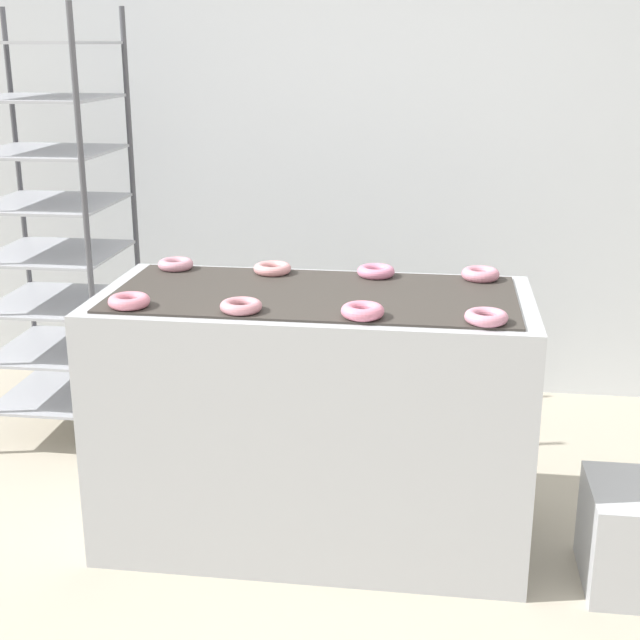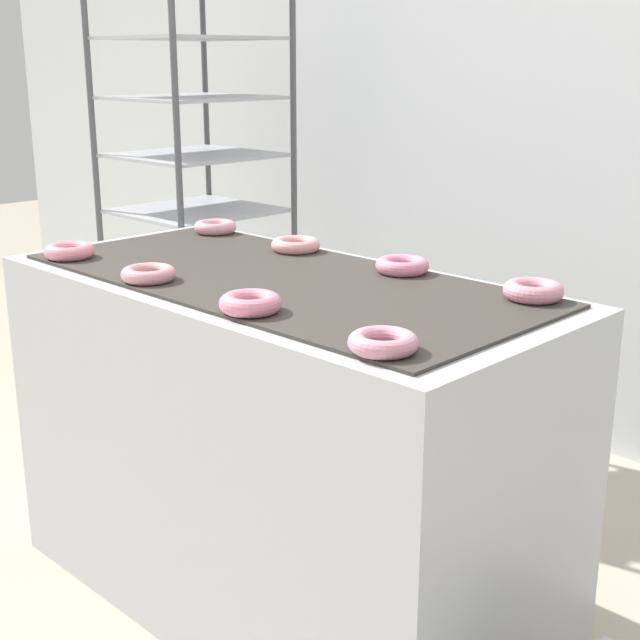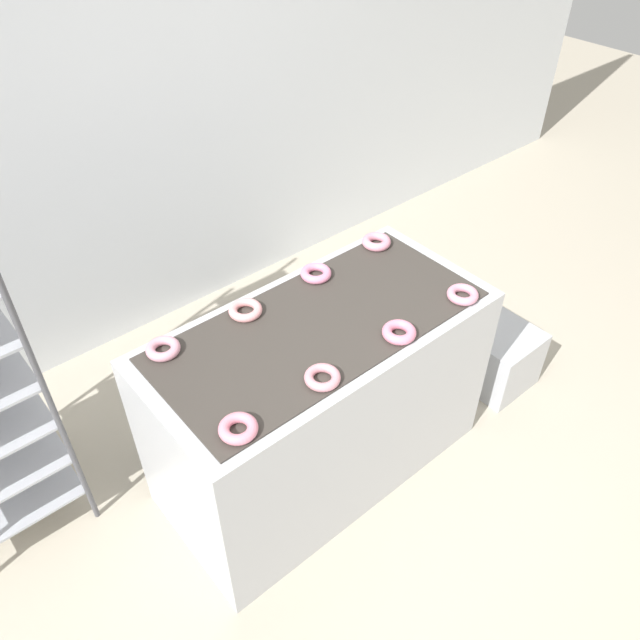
% 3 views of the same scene
% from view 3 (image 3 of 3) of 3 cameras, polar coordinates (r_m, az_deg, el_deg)
% --- Properties ---
extents(ground_plane, '(14.00, 14.00, 0.00)m').
position_cam_3_polar(ground_plane, '(2.95, 8.11, -19.95)').
color(ground_plane, '#B2A893').
extents(wall_back, '(8.00, 0.05, 2.80)m').
position_cam_3_polar(wall_back, '(3.40, -17.81, 19.12)').
color(wall_back, silver).
rests_on(wall_back, ground_plane).
extents(fryer_machine, '(1.48, 0.71, 0.91)m').
position_cam_3_polar(fryer_machine, '(2.82, 0.01, -7.34)').
color(fryer_machine, '#B7BABF').
rests_on(fryer_machine, ground_plane).
extents(glaze_bin, '(0.36, 0.37, 0.35)m').
position_cam_3_polar(glaze_bin, '(3.55, 15.87, -3.22)').
color(glaze_bin, '#B7BABF').
rests_on(glaze_bin, ground_plane).
extents(donut_near_left, '(0.13, 0.13, 0.04)m').
position_cam_3_polar(donut_near_left, '(2.12, -7.49, -9.81)').
color(donut_near_left, pink).
rests_on(donut_near_left, fryer_machine).
extents(donut_near_midleft, '(0.13, 0.13, 0.03)m').
position_cam_3_polar(donut_near_midleft, '(2.26, 0.22, -5.27)').
color(donut_near_midleft, '#D18791').
rests_on(donut_near_midleft, fryer_machine).
extents(donut_near_midright, '(0.14, 0.14, 0.04)m').
position_cam_3_polar(donut_near_midright, '(2.45, 7.24, -1.11)').
color(donut_near_midright, pink).
rests_on(donut_near_midright, fryer_machine).
extents(donut_near_right, '(0.13, 0.13, 0.04)m').
position_cam_3_polar(donut_near_right, '(2.68, 12.91, 2.28)').
color(donut_near_right, pink).
rests_on(donut_near_right, fryer_machine).
extents(donut_far_left, '(0.13, 0.13, 0.04)m').
position_cam_3_polar(donut_far_left, '(2.44, -14.16, -2.56)').
color(donut_far_left, pink).
rests_on(donut_far_left, fryer_machine).
extents(donut_far_midleft, '(0.14, 0.14, 0.04)m').
position_cam_3_polar(donut_far_midleft, '(2.56, -6.84, 0.91)').
color(donut_far_midleft, pink).
rests_on(donut_far_midleft, fryer_machine).
extents(donut_far_midright, '(0.14, 0.14, 0.04)m').
position_cam_3_polar(donut_far_midright, '(2.73, -0.37, 4.29)').
color(donut_far_midright, pink).
rests_on(donut_far_midright, fryer_machine).
extents(donut_far_right, '(0.14, 0.14, 0.04)m').
position_cam_3_polar(donut_far_right, '(2.95, 5.18, 7.14)').
color(donut_far_right, pink).
rests_on(donut_far_right, fryer_machine).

